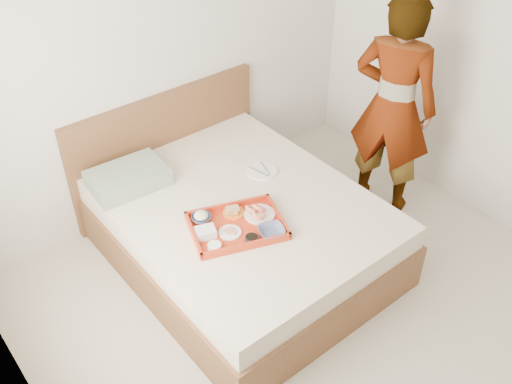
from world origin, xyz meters
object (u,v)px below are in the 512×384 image
object	(u,v)px
dinner_plate	(262,171)
person	(393,107)
tray	(237,226)
bed	(242,230)

from	to	relation	value
dinner_plate	person	size ratio (longest dim) A/B	0.13
tray	person	bearing A→B (deg)	21.28
bed	person	xyz separation A→B (m)	(1.31, -0.17, 0.62)
bed	dinner_plate	distance (m)	0.47
dinner_plate	person	world-z (taller)	person
person	dinner_plate	bearing A→B (deg)	48.39
dinner_plate	bed	bearing A→B (deg)	-151.47
dinner_plate	tray	bearing A→B (deg)	-143.93
bed	dinner_plate	world-z (taller)	dinner_plate
dinner_plate	person	distance (m)	1.09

